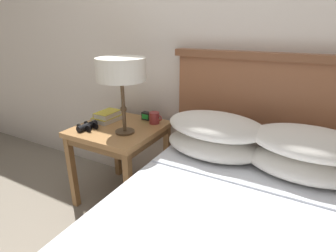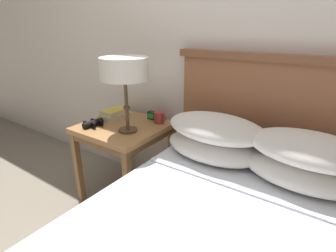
{
  "view_description": "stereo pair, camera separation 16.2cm",
  "coord_description": "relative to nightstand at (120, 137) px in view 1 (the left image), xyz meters",
  "views": [
    {
      "loc": [
        0.59,
        -0.71,
        1.29
      ],
      "look_at": [
        -0.14,
        0.62,
        0.7
      ],
      "focal_mm": 28.0,
      "sensor_mm": 36.0,
      "label": 1
    },
    {
      "loc": [
        0.73,
        -0.63,
        1.29
      ],
      "look_at": [
        -0.14,
        0.62,
        0.7
      ],
      "focal_mm": 28.0,
      "sensor_mm": 36.0,
      "label": 2
    }
  ],
  "objects": [
    {
      "name": "coffee_mug",
      "position": [
        0.19,
        0.18,
        0.12
      ],
      "size": [
        0.1,
        0.08,
        0.08
      ],
      "color": "#993333",
      "rests_on": "nightstand"
    },
    {
      "name": "wall_back",
      "position": [
        0.57,
        0.36,
        0.78
      ],
      "size": [
        8.0,
        0.06,
        2.6
      ],
      "color": "silver",
      "rests_on": "ground_plane"
    },
    {
      "name": "book_on_nightstand",
      "position": [
        -0.16,
        0.06,
        0.1
      ],
      "size": [
        0.16,
        0.22,
        0.04
      ],
      "color": "silver",
      "rests_on": "nightstand"
    },
    {
      "name": "nightstand",
      "position": [
        0.0,
        0.0,
        0.0
      ],
      "size": [
        0.58,
        0.58,
        0.6
      ],
      "color": "#AD7A47",
      "rests_on": "ground_plane"
    },
    {
      "name": "alarm_clock",
      "position": [
        0.09,
        0.22,
        0.11
      ],
      "size": [
        0.07,
        0.05,
        0.06
      ],
      "color": "black",
      "rests_on": "nightstand"
    },
    {
      "name": "table_lamp",
      "position": [
        0.11,
        -0.07,
        0.5
      ],
      "size": [
        0.31,
        0.31,
        0.5
      ],
      "color": "#4C3823",
      "rests_on": "nightstand"
    },
    {
      "name": "book_stacked_on_top",
      "position": [
        -0.15,
        0.06,
        0.14
      ],
      "size": [
        0.13,
        0.19,
        0.04
      ],
      "color": "silver",
      "rests_on": "book_on_nightstand"
    },
    {
      "name": "binoculars_pair",
      "position": [
        -0.16,
        -0.15,
        0.1
      ],
      "size": [
        0.14,
        0.16,
        0.05
      ],
      "color": "black",
      "rests_on": "nightstand"
    }
  ]
}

